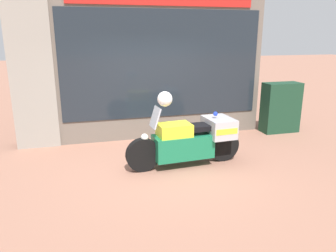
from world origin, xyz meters
TOP-DOWN VIEW (x-y plane):
  - ground_plane at (0.00, 0.00)m, footprint 60.00×60.00m
  - shop_building at (-0.42, 2.00)m, footprint 6.05×0.55m
  - window_display at (0.40, 2.03)m, footprint 4.66×0.30m
  - paramedic_motorcycle at (0.50, -0.11)m, footprint 2.36×0.73m
  - utility_cabinet at (3.53, 1.46)m, footprint 0.97×0.45m
  - white_helmet at (-0.06, -0.15)m, footprint 0.28×0.28m

SIDE VIEW (x-z plane):
  - ground_plane at x=0.00m, z-range 0.00..0.00m
  - window_display at x=0.40m, z-range -0.52..1.47m
  - paramedic_motorcycle at x=0.50m, z-range -0.08..1.15m
  - utility_cabinet at x=3.53m, z-range 0.00..1.31m
  - white_helmet at x=-0.06m, z-range 1.23..1.51m
  - shop_building at x=-0.42m, z-range 0.01..3.55m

